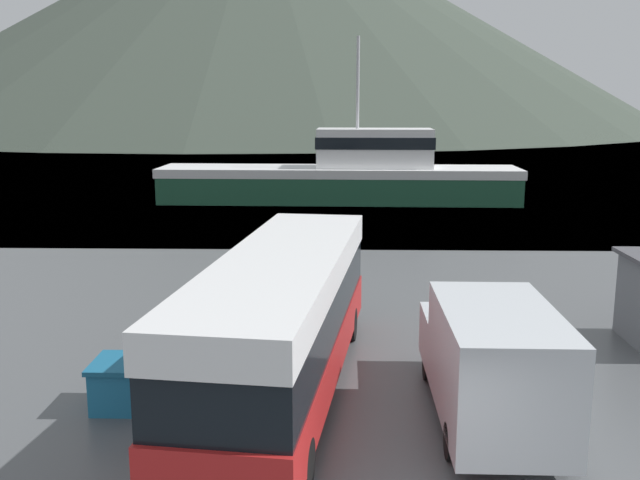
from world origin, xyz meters
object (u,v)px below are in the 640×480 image
at_px(delivery_van, 491,360).
at_px(storage_bin, 122,383).
at_px(small_boat, 364,180).
at_px(tour_bus, 283,316).
at_px(fishing_boat, 346,175).

height_order(delivery_van, storage_bin, delivery_van).
bearing_deg(delivery_van, small_boat, 92.20).
height_order(tour_bus, fishing_boat, fishing_boat).
distance_m(fishing_boat, small_boat, 8.87).
distance_m(tour_bus, small_boat, 39.73).
distance_m(storage_bin, small_boat, 40.91).
distance_m(tour_bus, fishing_boat, 30.98).
bearing_deg(tour_bus, small_boat, 92.33).
height_order(tour_bus, storage_bin, tour_bus).
relative_size(tour_bus, storage_bin, 8.36).
relative_size(delivery_van, storage_bin, 4.56).
distance_m(fishing_boat, storage_bin, 32.17).
distance_m(delivery_van, storage_bin, 7.85).
relative_size(fishing_boat, small_boat, 4.11).
bearing_deg(tour_bus, storage_bin, -160.19).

